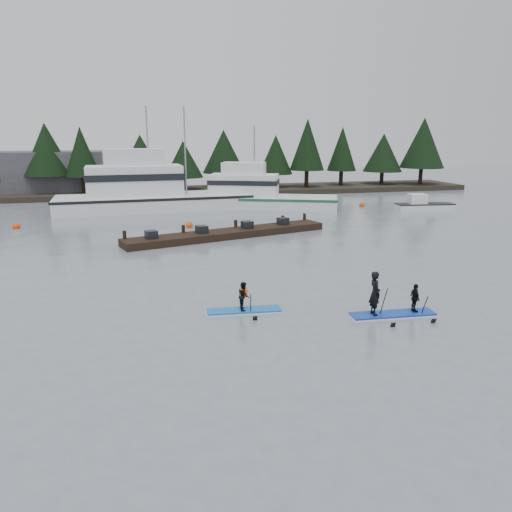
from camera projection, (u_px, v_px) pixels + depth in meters
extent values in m
plane|color=slate|center=(292.00, 319.00, 19.38)|extent=(160.00, 160.00, 0.00)
cube|color=#2D281E|center=(184.00, 191.00, 58.93)|extent=(70.00, 8.00, 0.60)
cube|color=#4C4C51|center=(59.00, 174.00, 57.08)|extent=(18.00, 6.00, 5.00)
cube|color=white|center=(161.00, 208.00, 47.13)|extent=(19.19, 6.13, 2.53)
cube|color=white|center=(135.00, 181.00, 45.88)|extent=(8.70, 4.18, 2.74)
cylinder|color=gray|center=(148.00, 151.00, 45.60)|extent=(0.14, 0.14, 8.03)
cube|color=white|center=(262.00, 207.00, 48.28)|extent=(14.87, 9.08, 2.05)
cube|color=white|center=(244.00, 185.00, 48.01)|extent=(7.10, 5.12, 2.05)
cylinder|color=gray|center=(254.00, 162.00, 47.34)|extent=(0.14, 0.14, 6.52)
cube|color=white|center=(425.00, 207.00, 46.67)|extent=(5.46, 2.17, 0.62)
cube|color=black|center=(228.00, 234.00, 34.56)|extent=(14.74, 6.03, 0.49)
sphere|color=#E1460B|center=(362.00, 206.00, 49.00)|extent=(0.56, 0.56, 0.56)
sphere|color=#E1460B|center=(17.00, 228.00, 37.79)|extent=(0.56, 0.56, 0.56)
sphere|color=#E1460B|center=(189.00, 227.00, 38.21)|extent=(0.54, 0.54, 0.54)
cube|color=blue|center=(244.00, 311.00, 20.18)|extent=(3.05, 0.98, 0.11)
imported|color=black|center=(244.00, 296.00, 20.03)|extent=(0.48, 0.59, 1.15)
cube|color=orange|center=(244.00, 293.00, 20.00)|extent=(0.32, 0.22, 0.32)
cylinder|color=black|center=(251.00, 308.00, 19.97)|extent=(0.22, 0.85, 1.46)
cube|color=#1136A4|center=(393.00, 314.00, 19.76)|extent=(3.44, 1.01, 0.12)
imported|color=black|center=(375.00, 293.00, 19.40)|extent=(0.46, 0.66, 1.75)
cylinder|color=black|center=(383.00, 305.00, 19.33)|extent=(0.23, 0.97, 1.66)
imported|color=black|center=(415.00, 298.00, 19.75)|extent=(0.32, 0.69, 1.15)
cylinder|color=black|center=(423.00, 311.00, 19.70)|extent=(0.21, 0.85, 1.46)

